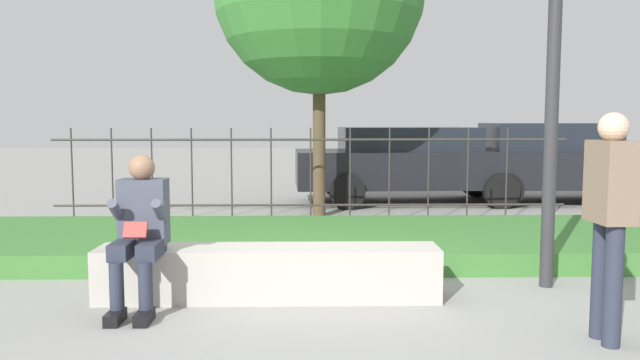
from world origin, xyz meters
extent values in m
plane|color=gray|center=(0.00, 0.00, 0.00)|extent=(60.00, 60.00, 0.00)
cube|color=#ADA89E|center=(-0.38, 0.00, 0.23)|extent=(2.92, 0.45, 0.46)
cube|color=gray|center=(-0.38, 0.00, 0.04)|extent=(2.80, 0.42, 0.08)
cube|color=black|center=(-1.50, -0.63, 0.04)|extent=(0.11, 0.26, 0.09)
cylinder|color=#282D3D|center=(-1.50, -0.57, 0.27)|extent=(0.11, 0.11, 0.37)
cube|color=#282D3D|center=(-1.50, -0.36, 0.52)|extent=(0.15, 0.42, 0.13)
cube|color=black|center=(-1.28, -0.63, 0.04)|extent=(0.11, 0.26, 0.09)
cylinder|color=#282D3D|center=(-1.28, -0.57, 0.27)|extent=(0.11, 0.11, 0.37)
cube|color=#282D3D|center=(-1.28, -0.36, 0.52)|extent=(0.15, 0.42, 0.13)
cube|color=#424756|center=(-1.39, -0.15, 0.79)|extent=(0.38, 0.24, 0.54)
sphere|color=#8C664C|center=(-1.39, -0.17, 1.15)|extent=(0.21, 0.21, 0.21)
cylinder|color=#424756|center=(-1.57, -0.31, 0.81)|extent=(0.08, 0.29, 0.24)
cylinder|color=#424756|center=(-1.22, -0.31, 0.81)|extent=(0.08, 0.29, 0.24)
cube|color=#B2332D|center=(-1.39, -0.41, 0.68)|extent=(0.18, 0.09, 0.13)
cube|color=#3D7533|center=(0.00, 1.96, 0.12)|extent=(9.58, 2.51, 0.23)
cylinder|color=#332D28|center=(0.00, 3.91, 0.29)|extent=(7.58, 0.03, 0.03)
cylinder|color=#332D28|center=(0.00, 3.91, 1.26)|extent=(7.58, 0.03, 0.03)
cylinder|color=#332D28|center=(-3.50, 3.91, 0.71)|extent=(0.02, 0.02, 1.43)
cylinder|color=#332D28|center=(-2.91, 3.91, 0.71)|extent=(0.02, 0.02, 1.43)
cylinder|color=#332D28|center=(-2.33, 3.91, 0.71)|extent=(0.02, 0.02, 1.43)
cylinder|color=#332D28|center=(-1.75, 3.91, 0.71)|extent=(0.02, 0.02, 1.43)
cylinder|color=#332D28|center=(-1.17, 3.91, 0.71)|extent=(0.02, 0.02, 1.43)
cylinder|color=#332D28|center=(-0.58, 3.91, 0.71)|extent=(0.02, 0.02, 1.43)
cylinder|color=#332D28|center=(0.00, 3.91, 0.71)|extent=(0.02, 0.02, 1.43)
cylinder|color=#332D28|center=(0.58, 3.91, 0.71)|extent=(0.02, 0.02, 1.43)
cylinder|color=#332D28|center=(1.17, 3.91, 0.71)|extent=(0.02, 0.02, 1.43)
cylinder|color=#332D28|center=(1.75, 3.91, 0.71)|extent=(0.02, 0.02, 1.43)
cylinder|color=#332D28|center=(2.33, 3.91, 0.71)|extent=(0.02, 0.02, 1.43)
cylinder|color=#332D28|center=(2.91, 3.91, 0.71)|extent=(0.02, 0.02, 1.43)
cylinder|color=#332D28|center=(3.50, 3.91, 0.71)|extent=(0.02, 0.02, 1.43)
cube|color=black|center=(2.00, 6.32, 0.65)|extent=(4.57, 1.89, 0.67)
cube|color=black|center=(1.82, 6.31, 1.20)|extent=(2.54, 1.60, 0.43)
cylinder|color=black|center=(3.43, 5.55, 0.31)|extent=(0.63, 0.23, 0.62)
cylinder|color=black|center=(3.35, 7.21, 0.31)|extent=(0.63, 0.23, 0.62)
cylinder|color=black|center=(0.64, 5.43, 0.31)|extent=(0.63, 0.23, 0.62)
cylinder|color=black|center=(0.57, 7.09, 0.31)|extent=(0.63, 0.23, 0.62)
cube|color=black|center=(4.60, 6.35, 0.65)|extent=(4.06, 1.92, 0.68)
cube|color=black|center=(4.44, 6.35, 1.24)|extent=(2.25, 1.65, 0.50)
cylinder|color=black|center=(5.87, 7.20, 0.31)|extent=(0.63, 0.22, 0.62)
cylinder|color=black|center=(3.34, 5.50, 0.31)|extent=(0.63, 0.22, 0.62)
cylinder|color=black|center=(3.39, 7.27, 0.31)|extent=(0.63, 0.22, 0.62)
cylinder|color=#282D3D|center=(2.02, -1.18, 0.42)|extent=(0.12, 0.12, 0.84)
cylinder|color=#282D3D|center=(2.02, -1.00, 0.42)|extent=(0.12, 0.12, 0.84)
cube|color=#7A6651|center=(2.02, -1.09, 1.12)|extent=(0.23, 0.36, 0.56)
sphere|color=#DBB293|center=(2.02, -1.09, 1.49)|extent=(0.20, 0.20, 0.20)
cylinder|color=#2D2D30|center=(2.17, 0.36, 2.13)|extent=(0.12, 0.12, 4.27)
cylinder|color=#4C3D28|center=(0.14, 4.62, 1.34)|extent=(0.20, 0.20, 2.68)
camera|label=1|loc=(-0.04, -5.26, 1.53)|focal=35.00mm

